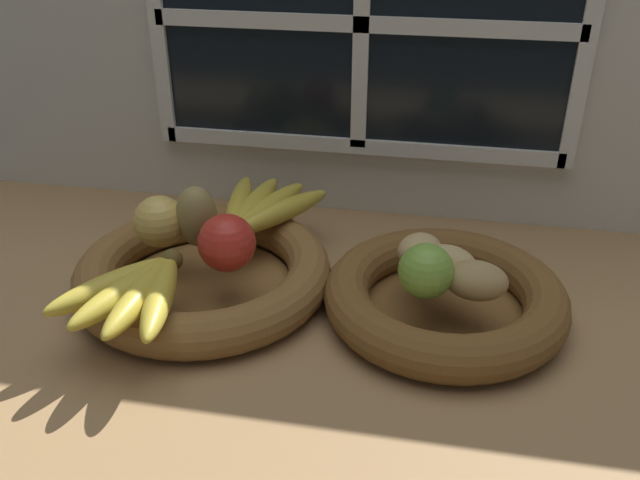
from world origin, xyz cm
name	(u,v)px	position (x,y,z in cm)	size (l,w,h in cm)	color
ground_plane	(327,312)	(0.00, 0.00, -1.50)	(140.00, 90.00, 3.00)	#9E774C
back_wall	(363,42)	(0.00, 29.77, 27.88)	(140.00, 4.60, 55.00)	silver
fruit_bowl_left	(203,275)	(-17.13, -0.46, 2.72)	(34.77, 34.77, 5.79)	brown
fruit_bowl_right	(445,300)	(15.30, -0.46, 2.72)	(31.12, 31.12, 5.79)	brown
apple_golden_left	(160,221)	(-23.30, 1.42, 9.32)	(7.07, 7.07, 7.07)	#DBB756
apple_red_right	(227,243)	(-12.45, -2.92, 9.52)	(7.45, 7.45, 7.45)	red
pear_brown	(197,217)	(-18.29, 2.30, 10.10)	(5.56, 5.53, 8.63)	olive
banana_bunch_front	(135,291)	(-20.83, -12.54, 7.37)	(16.25, 18.57, 3.16)	gold
banana_bunch_back	(259,208)	(-12.31, 11.79, 7.34)	(16.15, 20.36, 3.09)	gold
potato_oblong	(420,250)	(11.60, 2.42, 7.97)	(6.08, 5.26, 4.37)	tan
potato_large	(448,264)	(15.30, -0.46, 8.01)	(7.07, 4.60, 4.43)	tan
potato_small	(476,280)	(18.60, -3.75, 8.10)	(7.63, 5.65, 4.62)	#A38451
lime_near	(426,271)	(12.64, -4.45, 9.15)	(6.71, 6.71, 6.71)	#7AAD3D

